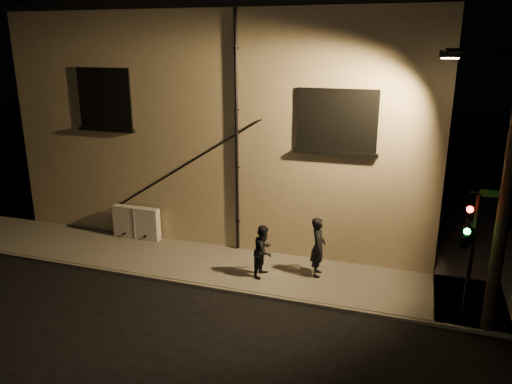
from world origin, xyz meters
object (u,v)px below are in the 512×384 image
(pedestrian_a, at_px, (318,247))
(pedestrian_b, at_px, (264,251))
(traffic_signal, at_px, (466,234))
(utility_cabinet, at_px, (137,223))
(streetlamp_pole, at_px, (504,183))

(pedestrian_a, relative_size, pedestrian_b, 1.15)
(pedestrian_b, height_order, traffic_signal, traffic_signal)
(utility_cabinet, bearing_deg, traffic_signal, -12.06)
(utility_cabinet, distance_m, pedestrian_b, 5.82)
(utility_cabinet, height_order, traffic_signal, traffic_signal)
(utility_cabinet, distance_m, streetlamp_pole, 12.80)
(pedestrian_a, relative_size, traffic_signal, 0.53)
(streetlamp_pole, bearing_deg, utility_cabinet, 168.22)
(utility_cabinet, xyz_separation_m, traffic_signal, (11.39, -2.43, 1.88))
(traffic_signal, distance_m, streetlamp_pole, 1.62)
(utility_cabinet, relative_size, traffic_signal, 0.51)
(pedestrian_a, bearing_deg, streetlamp_pole, -115.20)
(utility_cabinet, xyz_separation_m, streetlamp_pole, (12.10, -2.52, 3.33))
(streetlamp_pole, bearing_deg, pedestrian_b, 171.25)
(pedestrian_a, height_order, pedestrian_b, pedestrian_a)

